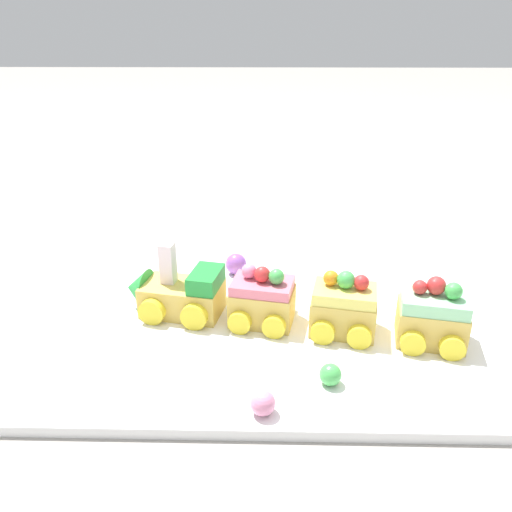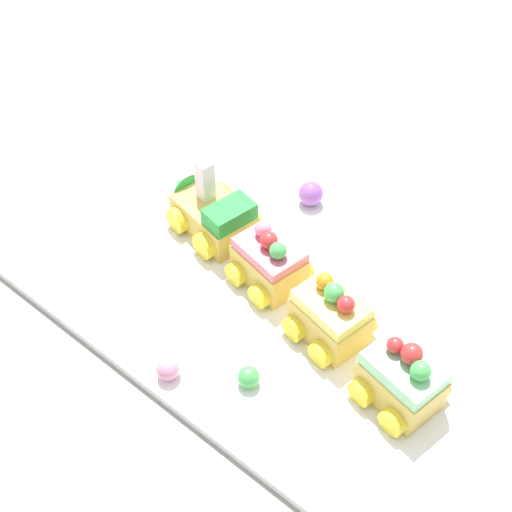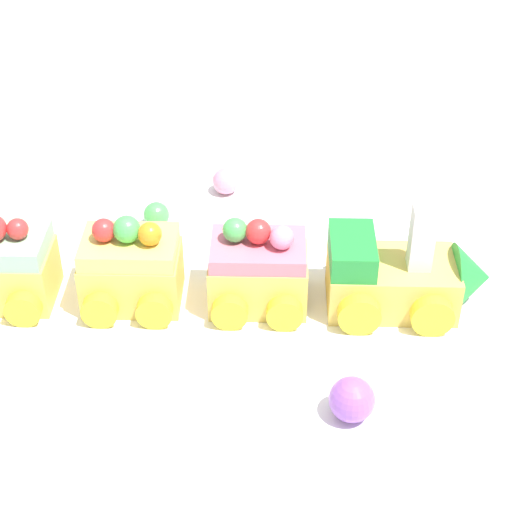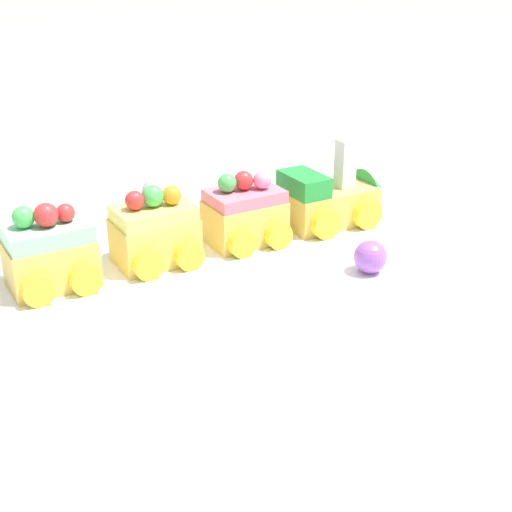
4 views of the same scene
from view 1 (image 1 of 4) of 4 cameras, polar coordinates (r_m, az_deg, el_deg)
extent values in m
plane|color=gray|center=(0.66, 3.68, -7.07)|extent=(10.00, 10.00, 0.00)
cube|color=white|center=(0.65, 3.70, -6.62)|extent=(0.76, 0.43, 0.01)
cube|color=#E0BC56|center=(0.64, -8.38, -4.78)|extent=(0.11, 0.08, 0.04)
cube|color=green|center=(0.62, -5.74, -2.66)|extent=(0.04, 0.06, 0.02)
cone|color=green|center=(0.66, -13.40, -3.61)|extent=(0.04, 0.06, 0.05)
cube|color=white|center=(0.64, -9.99, -2.36)|extent=(0.02, 0.02, 0.02)
cube|color=white|center=(0.63, -10.11, -0.95)|extent=(0.02, 0.02, 0.02)
cube|color=white|center=(0.62, -10.22, 0.50)|extent=(0.02, 0.02, 0.02)
cylinder|color=yellow|center=(0.68, -9.49, -3.39)|extent=(0.03, 0.02, 0.03)
cylinder|color=yellow|center=(0.63, -11.81, -6.26)|extent=(0.03, 0.02, 0.03)
cylinder|color=yellow|center=(0.67, -5.12, -3.89)|extent=(0.03, 0.02, 0.03)
cylinder|color=yellow|center=(0.61, -7.08, -6.92)|extent=(0.03, 0.02, 0.03)
cube|color=#E0BC56|center=(0.62, 0.73, -5.69)|extent=(0.08, 0.07, 0.04)
cube|color=#E57084|center=(0.60, 0.74, -3.40)|extent=(0.08, 0.06, 0.01)
sphere|color=#4CBC56|center=(0.59, 2.35, -2.37)|extent=(0.02, 0.02, 0.02)
sphere|color=red|center=(0.59, 0.72, -2.11)|extent=(0.02, 0.02, 0.02)
sphere|color=pink|center=(0.60, -0.79, -1.72)|extent=(0.02, 0.02, 0.02)
cylinder|color=yellow|center=(0.65, -0.49, -4.72)|extent=(0.03, 0.02, 0.03)
cylinder|color=yellow|center=(0.60, -1.88, -7.62)|extent=(0.03, 0.02, 0.03)
cylinder|color=yellow|center=(0.64, 3.12, -5.10)|extent=(0.03, 0.02, 0.03)
cylinder|color=yellow|center=(0.59, 2.07, -8.08)|extent=(0.03, 0.02, 0.03)
cube|color=#E0BC56|center=(0.61, 9.92, -6.62)|extent=(0.08, 0.07, 0.04)
cube|color=#EFE066|center=(0.59, 10.12, -4.24)|extent=(0.08, 0.06, 0.01)
sphere|color=red|center=(0.59, 11.95, -2.98)|extent=(0.02, 0.02, 0.02)
sphere|color=#4CBC56|center=(0.59, 10.25, -2.68)|extent=(0.02, 0.02, 0.02)
sphere|color=orange|center=(0.59, 8.55, -2.50)|extent=(0.02, 0.02, 0.02)
cylinder|color=yellow|center=(0.64, 8.19, -5.60)|extent=(0.03, 0.02, 0.03)
cylinder|color=yellow|center=(0.58, 7.63, -8.67)|extent=(0.03, 0.02, 0.03)
cylinder|color=yellow|center=(0.64, 11.91, -5.93)|extent=(0.03, 0.02, 0.03)
cylinder|color=yellow|center=(0.58, 11.73, -9.04)|extent=(0.03, 0.02, 0.03)
cube|color=#E0BC56|center=(0.61, 19.33, -7.38)|extent=(0.08, 0.07, 0.04)
cube|color=#93DBA3|center=(0.60, 19.71, -4.98)|extent=(0.08, 0.06, 0.02)
sphere|color=#4CBC56|center=(0.59, 21.65, -3.73)|extent=(0.02, 0.02, 0.02)
sphere|color=red|center=(0.60, 19.91, -3.19)|extent=(0.03, 0.03, 0.02)
sphere|color=red|center=(0.59, 18.23, -3.40)|extent=(0.02, 0.02, 0.02)
cylinder|color=yellow|center=(0.64, 17.14, -6.37)|extent=(0.03, 0.02, 0.03)
cylinder|color=yellow|center=(0.59, 17.49, -9.49)|extent=(0.03, 0.02, 0.03)
cylinder|color=yellow|center=(0.65, 20.80, -6.64)|extent=(0.03, 0.02, 0.03)
cylinder|color=yellow|center=(0.59, 21.51, -9.75)|extent=(0.03, 0.02, 0.03)
sphere|color=#4CBC56|center=(0.53, 8.50, -13.26)|extent=(0.02, 0.02, 0.02)
sphere|color=pink|center=(0.49, 0.77, -16.43)|extent=(0.02, 0.02, 0.02)
sphere|color=#9956C6|center=(0.74, -2.30, -0.91)|extent=(0.03, 0.03, 0.03)
camera|label=2|loc=(0.45, 93.18, 43.19)|focal=50.00mm
camera|label=3|loc=(1.06, 6.87, 29.43)|focal=60.00mm
camera|label=4|loc=(1.13, 25.42, 20.17)|focal=50.00mm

